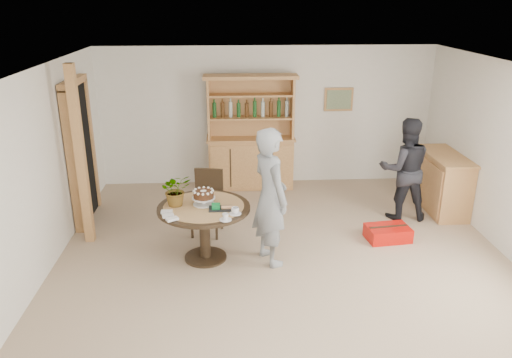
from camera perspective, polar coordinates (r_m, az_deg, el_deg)
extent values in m
plane|color=tan|center=(6.32, 3.61, -11.29)|extent=(7.00, 7.00, 0.00)
cube|color=white|center=(9.11, 1.20, 7.18)|extent=(6.00, 0.04, 2.50)
cube|color=white|center=(6.17, -24.98, -1.14)|extent=(0.04, 7.00, 2.50)
cube|color=white|center=(5.45, 4.19, 11.75)|extent=(6.00, 7.00, 0.04)
cube|color=tan|center=(9.21, 9.43, 8.96)|extent=(0.52, 0.03, 0.42)
cube|color=#59724C|center=(9.19, 9.45, 8.94)|extent=(0.44, 0.02, 0.34)
cube|color=black|center=(8.00, -19.43, 2.70)|extent=(0.10, 0.90, 2.10)
cube|color=tan|center=(7.54, -20.27, 1.57)|extent=(0.12, 0.10, 2.10)
cube|color=tan|center=(8.46, -18.43, 3.72)|extent=(0.12, 0.10, 2.10)
cube|color=tan|center=(7.76, -20.21, 10.33)|extent=(0.12, 1.10, 0.10)
cube|color=tan|center=(7.15, -19.42, 2.37)|extent=(0.12, 0.12, 2.50)
cube|color=tan|center=(9.05, -0.60, 1.85)|extent=(1.50, 0.50, 0.90)
cube|color=tan|center=(8.92, -0.61, 4.71)|extent=(1.56, 0.54, 0.04)
cube|color=tan|center=(8.89, -0.65, 8.31)|extent=(1.50, 0.04, 1.06)
cube|color=tan|center=(8.74, -5.44, 8.01)|extent=(0.04, 0.34, 1.06)
cube|color=tan|center=(8.80, 4.19, 8.14)|extent=(0.04, 0.34, 1.06)
cube|color=tan|center=(8.78, -0.60, 7.02)|extent=(1.44, 0.32, 0.03)
cube|color=tan|center=(8.69, -0.61, 9.59)|extent=(1.44, 0.32, 0.03)
cube|color=tan|center=(8.64, -0.62, 11.61)|extent=(1.62, 0.40, 0.06)
cylinder|color=#194C1E|center=(8.74, -4.31, 7.94)|extent=(0.07, 0.07, 0.28)
cylinder|color=#4C2D14|center=(8.73, -3.26, 7.97)|extent=(0.07, 0.07, 0.28)
cylinder|color=#B2BFB2|center=(8.74, -2.20, 7.98)|extent=(0.07, 0.07, 0.28)
cylinder|color=#194C1E|center=(8.74, -1.14, 8.00)|extent=(0.07, 0.07, 0.28)
cylinder|color=#4C2D14|center=(8.75, -0.08, 8.02)|extent=(0.07, 0.07, 0.28)
cylinder|color=#B2BFB2|center=(8.76, 0.98, 8.03)|extent=(0.07, 0.07, 0.28)
cylinder|color=#194C1E|center=(8.77, 2.03, 8.04)|extent=(0.07, 0.07, 0.28)
cylinder|color=#4C2D14|center=(8.79, 3.08, 8.04)|extent=(0.07, 0.07, 0.28)
cube|color=tan|center=(8.60, 20.51, -0.49)|extent=(0.50, 1.20, 0.90)
cube|color=tan|center=(8.45, 20.89, 2.49)|extent=(0.54, 1.26, 0.04)
cylinder|color=black|center=(6.47, -5.99, -3.30)|extent=(1.20, 1.20, 0.04)
cylinder|color=black|center=(6.62, -5.87, -6.24)|extent=(0.14, 0.14, 0.70)
cylinder|color=black|center=(6.78, -5.77, -8.86)|extent=(0.56, 0.56, 0.03)
cylinder|color=tan|center=(6.46, -5.99, -3.10)|extent=(1.04, 1.04, 0.01)
cube|color=black|center=(7.26, -5.66, -2.98)|extent=(0.50, 0.50, 0.04)
cube|color=black|center=(7.34, -5.38, -0.62)|extent=(0.42, 0.11, 0.46)
cube|color=black|center=(7.27, -5.44, 1.01)|extent=(0.42, 0.12, 0.05)
cube|color=black|center=(7.24, -7.33, -5.12)|extent=(0.04, 0.04, 0.44)
cube|color=black|center=(7.16, -4.54, -5.32)|extent=(0.03, 0.04, 0.44)
cube|color=black|center=(7.56, -6.61, -3.98)|extent=(0.04, 0.04, 0.44)
cube|color=black|center=(7.48, -3.94, -4.15)|extent=(0.03, 0.04, 0.44)
cylinder|color=white|center=(6.50, -5.98, -2.85)|extent=(0.28, 0.28, 0.01)
cylinder|color=white|center=(6.48, -5.99, -2.52)|extent=(0.05, 0.05, 0.08)
cylinder|color=white|center=(6.47, -6.01, -2.15)|extent=(0.30, 0.30, 0.01)
cylinder|color=#412812|center=(6.45, -6.02, -1.74)|extent=(0.26, 0.26, 0.09)
cylinder|color=white|center=(6.43, -6.04, -1.36)|extent=(0.08, 0.08, 0.01)
sphere|color=white|center=(6.43, -4.97, -1.35)|extent=(0.04, 0.04, 0.04)
sphere|color=white|center=(6.48, -5.10, -1.16)|extent=(0.04, 0.04, 0.04)
sphere|color=white|center=(6.52, -5.47, -1.03)|extent=(0.04, 0.04, 0.04)
sphere|color=white|center=(6.54, -5.99, -0.99)|extent=(0.04, 0.04, 0.04)
sphere|color=white|center=(6.53, -6.52, -1.05)|extent=(0.04, 0.04, 0.04)
sphere|color=white|center=(6.49, -6.93, -1.19)|extent=(0.04, 0.04, 0.04)
sphere|color=white|center=(6.44, -7.10, -1.39)|extent=(0.04, 0.04, 0.04)
sphere|color=white|center=(6.38, -6.99, -1.58)|extent=(0.04, 0.04, 0.04)
sphere|color=white|center=(6.34, -6.62, -1.72)|extent=(0.04, 0.04, 0.04)
sphere|color=white|center=(6.32, -6.08, -1.77)|extent=(0.04, 0.04, 0.04)
sphere|color=white|center=(6.33, -5.53, -1.70)|extent=(0.04, 0.04, 0.04)
sphere|color=white|center=(6.37, -5.13, -1.55)|extent=(0.04, 0.04, 0.04)
imported|color=#3F7233|center=(6.45, -9.15, -1.22)|extent=(0.47, 0.44, 0.42)
cube|color=black|center=(6.33, -4.05, -3.40)|extent=(0.30, 0.20, 0.01)
cube|color=#0D7A34|center=(6.32, -4.60, -3.13)|extent=(0.10, 0.10, 0.06)
cube|color=#0D7A34|center=(6.31, -4.61, -2.84)|extent=(0.11, 0.02, 0.01)
cylinder|color=silver|center=(6.19, -2.39, -3.98)|extent=(0.15, 0.15, 0.01)
imported|color=silver|center=(6.17, -2.40, -3.61)|extent=(0.10, 0.10, 0.08)
cylinder|color=silver|center=(6.03, -3.51, -4.66)|extent=(0.15, 0.15, 0.01)
imported|color=silver|center=(6.02, -3.52, -4.30)|extent=(0.08, 0.08, 0.07)
cube|color=white|center=(6.31, -10.17, -3.71)|extent=(0.14, 0.08, 0.03)
cube|color=white|center=(6.19, -10.02, -4.15)|extent=(0.16, 0.11, 0.03)
cube|color=white|center=(6.10, -9.56, -4.53)|extent=(0.16, 0.14, 0.03)
imported|color=gray|center=(6.32, 1.64, -2.06)|extent=(0.66, 0.78, 1.81)
imported|color=black|center=(7.97, 16.62, 1.09)|extent=(0.83, 0.67, 1.61)
cube|color=red|center=(7.44, 14.82, -6.00)|extent=(0.64, 0.47, 0.20)
cube|color=black|center=(7.39, 14.89, -5.26)|extent=(0.56, 0.11, 0.01)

